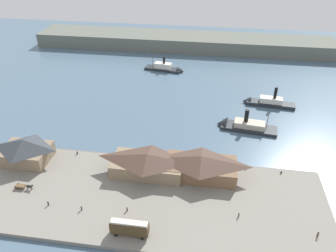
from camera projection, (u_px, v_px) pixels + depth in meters
ground_plane at (148, 153)px, 113.74m from camera, size 320.00×320.00×0.00m
quay_promenade at (133, 197)px, 95.02m from camera, size 110.00×36.00×1.20m
seawall_edge at (146, 158)px, 110.46m from camera, size 110.00×0.80×1.00m
ferry_shed_customs_shed at (25, 150)px, 106.42m from camera, size 15.25×11.53×8.05m
ferry_shed_east_terminal at (148, 163)px, 101.69m from camera, size 22.24×11.46×6.85m
ferry_shed_central_terminal at (201, 166)px, 100.37m from camera, size 22.18×11.29×7.20m
street_tram at (129, 227)px, 81.67m from camera, size 9.66×2.55×4.51m
horse_cart at (24, 186)px, 96.61m from camera, size 5.77×1.48×1.87m
pedestrian_by_tram at (81, 208)px, 89.61m from camera, size 0.40×0.40×1.61m
pedestrian_near_west_shed at (318, 234)px, 82.13m from camera, size 0.44×0.44×1.76m
pedestrian_near_cart at (127, 209)px, 89.31m from camera, size 0.38×0.38×1.52m
pedestrian_at_waters_edge at (48, 203)px, 91.10m from camera, size 0.38×0.38×1.55m
pedestrian_standing_center at (239, 215)px, 87.65m from camera, size 0.39×0.39×1.56m
mooring_post_east at (112, 156)px, 109.65m from camera, size 0.44×0.44×0.90m
mooring_post_center_west at (246, 168)px, 104.50m from camera, size 0.44×0.44×0.90m
mooring_post_west at (77, 153)px, 111.08m from camera, size 0.44×0.44×0.90m
mooring_post_center_east at (281, 172)px, 102.75m from camera, size 0.44×0.44×0.90m
ferry_near_quay at (265, 102)px, 142.20m from camera, size 22.37×6.82×10.15m
ferry_approaching_east at (241, 125)px, 126.56m from camera, size 23.25×9.27×10.73m
ferry_moored_west at (168, 68)px, 174.30m from camera, size 21.65×8.29×9.88m
far_headland at (183, 42)px, 203.58m from camera, size 180.00×24.00×8.00m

